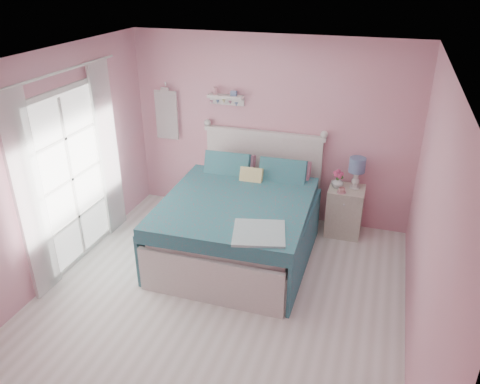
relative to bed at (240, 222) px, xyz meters
The scene contains 13 objects.
floor 1.21m from the bed, 86.19° to the right, with size 4.50×4.50×0.00m, color silver.
room_shell 1.62m from the bed, 86.19° to the right, with size 4.50×4.50×4.50m.
bed is the anchor object (origin of this frame).
nightstand 1.51m from the bed, 35.41° to the left, with size 0.47×0.46×0.68m.
table_lamp 1.71m from the bed, 35.18° to the left, with size 0.22×0.22×0.43m.
vase 1.43m from the bed, 38.29° to the left, with size 0.16×0.16×0.16m, color silver.
teacup 1.40m from the bed, 31.85° to the left, with size 0.09×0.09×0.07m, color pink.
roses 1.46m from the bed, 38.21° to the left, with size 0.14×0.11×0.12m.
wall_shelf 1.77m from the bed, 117.47° to the left, with size 0.50×0.15×0.25m.
hanging_dress 2.06m from the bed, 144.49° to the left, with size 0.34×0.03×0.72m, color white.
french_door 2.13m from the bed, 159.00° to the right, with size 0.04×1.32×2.16m.
curtain_near 2.48m from the bed, 141.43° to the right, with size 0.04×0.40×2.32m, color white.
curtain_far 1.99m from the bed, behind, with size 0.04×0.40×2.32m, color white.
Camera 1 is at (1.51, -3.82, 3.39)m, focal length 35.00 mm.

